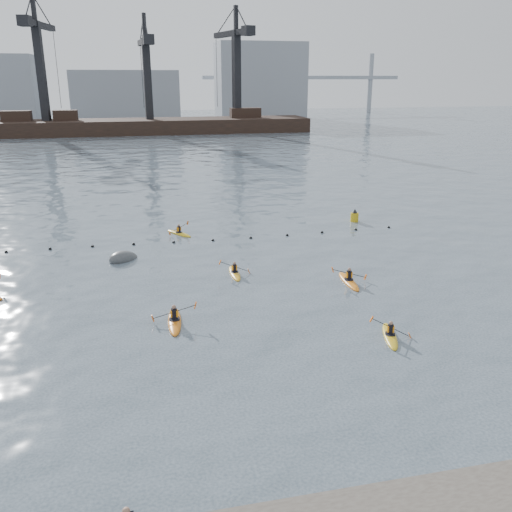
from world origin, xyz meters
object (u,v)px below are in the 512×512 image
object	(u,v)px
kayaker_0	(175,320)
kayaker_5	(179,233)
kayaker_3	(235,273)
kayaker_1	(390,335)
kayaker_4	(349,281)
mooring_buoy	(124,259)
nav_buoy	(354,217)

from	to	relation	value
kayaker_0	kayaker_5	bearing A→B (deg)	88.15
kayaker_0	kayaker_3	xyz separation A→B (m)	(4.37, 6.43, -0.02)
kayaker_3	kayaker_1	bearing A→B (deg)	-59.83
kayaker_4	mooring_buoy	size ratio (longest dim) A/B	1.40
kayaker_0	mooring_buoy	world-z (taller)	kayaker_0
kayaker_3	kayaker_4	world-z (taller)	kayaker_4
kayaker_5	nav_buoy	bearing A→B (deg)	-31.05
kayaker_0	kayaker_5	size ratio (longest dim) A/B	1.26
nav_buoy	kayaker_0	bearing A→B (deg)	-134.83
kayaker_0	kayaker_3	size ratio (longest dim) A/B	1.19
kayaker_0	kayaker_4	distance (m)	11.49
kayaker_3	mooring_buoy	xyz separation A→B (m)	(-6.97, 4.62, -0.09)
kayaker_0	kayaker_5	distance (m)	16.70
kayaker_0	kayaker_5	world-z (taller)	kayaker_0
kayaker_3	mooring_buoy	bearing A→B (deg)	147.93
kayaker_0	kayaker_1	xyz separation A→B (m)	(10.09, -4.02, -0.01)
kayaker_0	kayaker_1	distance (m)	10.86
kayaker_5	mooring_buoy	xyz separation A→B (m)	(-4.34, -5.57, -0.09)
kayaker_3	kayaker_5	size ratio (longest dim) A/B	1.06
kayaker_1	kayaker_0	bearing A→B (deg)	175.78
kayaker_1	nav_buoy	size ratio (longest dim) A/B	2.34
kayaker_0	nav_buoy	size ratio (longest dim) A/B	2.70
kayaker_1	kayaker_4	world-z (taller)	kayaker_1
kayaker_5	kayaker_1	bearing A→B (deg)	-101.32
kayaker_1	nav_buoy	distance (m)	22.38
kayaker_5	kayaker_0	bearing A→B (deg)	-129.35
kayaker_1	kayaker_5	distance (m)	22.25
kayaker_1	mooring_buoy	distance (m)	19.69
kayaker_3	mooring_buoy	distance (m)	8.36
kayaker_3	mooring_buoy	size ratio (longest dim) A/B	1.21
kayaker_0	nav_buoy	bearing A→B (deg)	49.32
kayaker_0	kayaker_3	distance (m)	7.77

